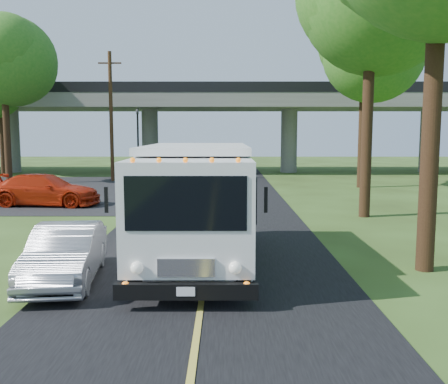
{
  "coord_description": "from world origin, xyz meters",
  "views": [
    {
      "loc": [
        0.48,
        -11.23,
        3.45
      ],
      "look_at": [
        0.45,
        4.17,
        1.6
      ],
      "focal_mm": 40.0,
      "sensor_mm": 36.0,
      "label": 1
    }
  ],
  "objects_px": {
    "tree_right_far": "(369,52)",
    "silver_sedan": "(66,254)",
    "traffic_signal": "(138,136)",
    "tree_left_far": "(1,80)",
    "utility_pole": "(111,116)",
    "tree_left_lot": "(5,63)",
    "red_sedan": "(45,190)",
    "step_van": "(196,200)",
    "pedestrian": "(155,175)"
  },
  "relations": [
    {
      "from": "pedestrian",
      "to": "step_van",
      "type": "bearing_deg",
      "value": 121.51
    },
    {
      "from": "traffic_signal",
      "to": "step_van",
      "type": "height_order",
      "value": "traffic_signal"
    },
    {
      "from": "step_van",
      "to": "tree_left_far",
      "type": "bearing_deg",
      "value": 122.05
    },
    {
      "from": "tree_left_far",
      "to": "tree_right_far",
      "type": "bearing_deg",
      "value": -17.1
    },
    {
      "from": "traffic_signal",
      "to": "red_sedan",
      "type": "relative_size",
      "value": 1.01
    },
    {
      "from": "utility_pole",
      "to": "pedestrian",
      "type": "distance_m",
      "value": 7.26
    },
    {
      "from": "utility_pole",
      "to": "red_sedan",
      "type": "xyz_separation_m",
      "value": [
        -0.51,
        -11.9,
        -3.85
      ]
    },
    {
      "from": "utility_pole",
      "to": "pedestrian",
      "type": "bearing_deg",
      "value": -53.7
    },
    {
      "from": "utility_pole",
      "to": "tree_left_lot",
      "type": "relative_size",
      "value": 0.86
    },
    {
      "from": "red_sedan",
      "to": "utility_pole",
      "type": "bearing_deg",
      "value": 1.88
    },
    {
      "from": "tree_left_lot",
      "to": "silver_sedan",
      "type": "bearing_deg",
      "value": -64.12
    },
    {
      "from": "step_van",
      "to": "pedestrian",
      "type": "relative_size",
      "value": 4.15
    },
    {
      "from": "tree_right_far",
      "to": "red_sedan",
      "type": "distance_m",
      "value": 20.33
    },
    {
      "from": "red_sedan",
      "to": "silver_sedan",
      "type": "relative_size",
      "value": 1.28
    },
    {
      "from": "tree_left_far",
      "to": "red_sedan",
      "type": "bearing_deg",
      "value": -60.83
    },
    {
      "from": "tree_left_lot",
      "to": "red_sedan",
      "type": "xyz_separation_m",
      "value": [
        5.78,
        -9.74,
        -7.16
      ]
    },
    {
      "from": "tree_right_far",
      "to": "tree_left_lot",
      "type": "relative_size",
      "value": 1.05
    },
    {
      "from": "tree_right_far",
      "to": "silver_sedan",
      "type": "distance_m",
      "value": 24.61
    },
    {
      "from": "tree_left_lot",
      "to": "silver_sedan",
      "type": "relative_size",
      "value": 2.63
    },
    {
      "from": "tree_right_far",
      "to": "tree_left_lot",
      "type": "distance_m",
      "value": 23.09
    },
    {
      "from": "utility_pole",
      "to": "tree_right_far",
      "type": "height_order",
      "value": "tree_right_far"
    },
    {
      "from": "tree_right_far",
      "to": "tree_left_far",
      "type": "height_order",
      "value": "tree_right_far"
    },
    {
      "from": "traffic_signal",
      "to": "silver_sedan",
      "type": "relative_size",
      "value": 1.3
    },
    {
      "from": "tree_right_far",
      "to": "pedestrian",
      "type": "height_order",
      "value": "tree_right_far"
    },
    {
      "from": "step_van",
      "to": "silver_sedan",
      "type": "bearing_deg",
      "value": -151.1
    },
    {
      "from": "red_sedan",
      "to": "pedestrian",
      "type": "height_order",
      "value": "pedestrian"
    },
    {
      "from": "utility_pole",
      "to": "step_van",
      "type": "relative_size",
      "value": 1.22
    },
    {
      "from": "traffic_signal",
      "to": "pedestrian",
      "type": "distance_m",
      "value": 7.72
    },
    {
      "from": "tree_right_far",
      "to": "tree_left_lot",
      "type": "height_order",
      "value": "tree_right_far"
    },
    {
      "from": "traffic_signal",
      "to": "tree_left_far",
      "type": "distance_m",
      "value": 11.75
    },
    {
      "from": "utility_pole",
      "to": "red_sedan",
      "type": "height_order",
      "value": "utility_pole"
    },
    {
      "from": "tree_right_far",
      "to": "step_van",
      "type": "bearing_deg",
      "value": -117.51
    },
    {
      "from": "traffic_signal",
      "to": "silver_sedan",
      "type": "height_order",
      "value": "traffic_signal"
    },
    {
      "from": "tree_left_lot",
      "to": "pedestrian",
      "type": "distance_m",
      "value": 12.54
    },
    {
      "from": "traffic_signal",
      "to": "tree_right_far",
      "type": "height_order",
      "value": "tree_right_far"
    },
    {
      "from": "tree_right_far",
      "to": "silver_sedan",
      "type": "relative_size",
      "value": 2.75
    },
    {
      "from": "traffic_signal",
      "to": "tree_left_lot",
      "type": "xyz_separation_m",
      "value": [
        -7.79,
        -4.16,
        4.7
      ]
    },
    {
      "from": "step_van",
      "to": "red_sedan",
      "type": "relative_size",
      "value": 1.44
    },
    {
      "from": "red_sedan",
      "to": "silver_sedan",
      "type": "xyz_separation_m",
      "value": [
        4.81,
        -12.1,
        -0.09
      ]
    },
    {
      "from": "red_sedan",
      "to": "tree_left_far",
      "type": "bearing_deg",
      "value": 33.51
    },
    {
      "from": "utility_pole",
      "to": "tree_left_lot",
      "type": "distance_m",
      "value": 7.43
    },
    {
      "from": "step_van",
      "to": "traffic_signal",
      "type": "bearing_deg",
      "value": 103.04
    },
    {
      "from": "utility_pole",
      "to": "red_sedan",
      "type": "relative_size",
      "value": 1.76
    },
    {
      "from": "traffic_signal",
      "to": "step_van",
      "type": "relative_size",
      "value": 0.7
    },
    {
      "from": "red_sedan",
      "to": "pedestrian",
      "type": "relative_size",
      "value": 2.87
    },
    {
      "from": "tree_left_far",
      "to": "silver_sedan",
      "type": "xyz_separation_m",
      "value": [
        13.59,
        -27.84,
        -6.79
      ]
    },
    {
      "from": "traffic_signal",
      "to": "utility_pole",
      "type": "height_order",
      "value": "utility_pole"
    },
    {
      "from": "utility_pole",
      "to": "silver_sedan",
      "type": "height_order",
      "value": "utility_pole"
    },
    {
      "from": "tree_right_far",
      "to": "silver_sedan",
      "type": "xyz_separation_m",
      "value": [
        -12.41,
        -19.84,
        -7.64
      ]
    },
    {
      "from": "utility_pole",
      "to": "step_van",
      "type": "bearing_deg",
      "value": -72.11
    }
  ]
}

